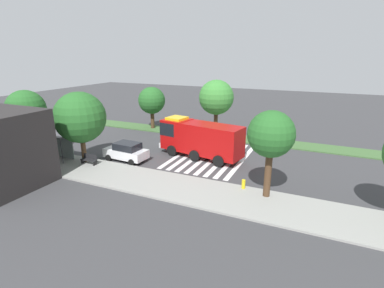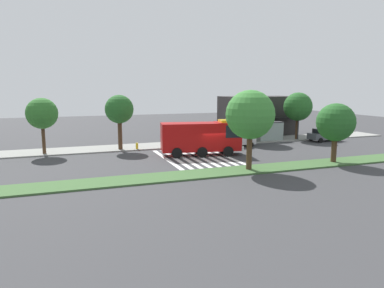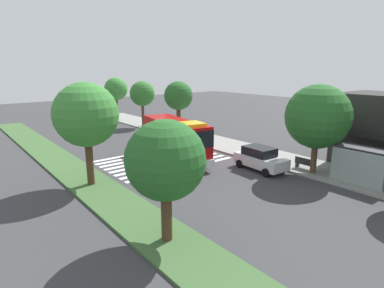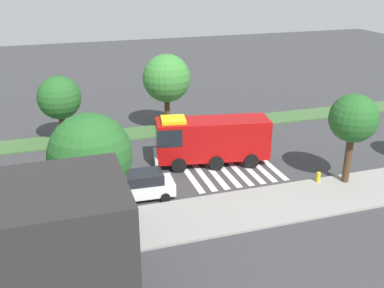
# 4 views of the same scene
# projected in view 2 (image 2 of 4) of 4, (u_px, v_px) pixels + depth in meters

# --- Properties ---
(ground_plane) EXTENTS (120.00, 120.00, 0.00)m
(ground_plane) POSITION_uv_depth(u_px,v_px,m) (212.00, 156.00, 37.39)
(ground_plane) COLOR #38383A
(sidewalk) EXTENTS (60.00, 4.60, 0.14)m
(sidewalk) POSITION_uv_depth(u_px,v_px,m) (187.00, 144.00, 44.84)
(sidewalk) COLOR gray
(sidewalk) RESTS_ON ground_plane
(median_strip) EXTENTS (60.00, 3.00, 0.14)m
(median_strip) POSITION_uv_depth(u_px,v_px,m) (245.00, 170.00, 30.66)
(median_strip) COLOR #3D6033
(median_strip) RESTS_ON ground_plane
(crosswalk) EXTENTS (6.75, 10.32, 0.01)m
(crosswalk) POSITION_uv_depth(u_px,v_px,m) (196.00, 157.00, 36.77)
(crosswalk) COLOR silver
(crosswalk) RESTS_ON ground_plane
(fire_truck) EXTENTS (8.90, 3.93, 3.77)m
(fire_truck) POSITION_uv_depth(u_px,v_px,m) (204.00, 136.00, 37.52)
(fire_truck) COLOR #A50C0C
(fire_truck) RESTS_ON ground_plane
(parked_car_mid) EXTENTS (4.31, 2.30, 1.80)m
(parked_car_mid) POSITION_uv_depth(u_px,v_px,m) (237.00, 139.00, 43.22)
(parked_car_mid) COLOR silver
(parked_car_mid) RESTS_ON ground_plane
(parked_car_east) EXTENTS (4.63, 2.16, 1.71)m
(parked_car_east) POSITION_uv_depth(u_px,v_px,m) (324.00, 135.00, 47.65)
(parked_car_east) COLOR #474C51
(parked_car_east) RESTS_ON ground_plane
(bus_stop_shelter) EXTENTS (3.50, 1.40, 2.46)m
(bus_stop_shelter) POSITION_uv_depth(u_px,v_px,m) (271.00, 127.00, 47.51)
(bus_stop_shelter) COLOR #4C4C51
(bus_stop_shelter) RESTS_ON sidewalk
(bench_near_shelter) EXTENTS (1.60, 0.50, 0.90)m
(bench_near_shelter) POSITION_uv_depth(u_px,v_px,m) (244.00, 138.00, 46.39)
(bench_near_shelter) COLOR black
(bench_near_shelter) RESTS_ON sidewalk
(street_lamp) EXTENTS (0.36, 0.36, 5.39)m
(street_lamp) POSITION_uv_depth(u_px,v_px,m) (299.00, 116.00, 47.94)
(street_lamp) COLOR #2D2D30
(street_lamp) RESTS_ON sidewalk
(storefront_building) EXTENTS (11.00, 6.30, 5.87)m
(storefront_building) POSITION_uv_depth(u_px,v_px,m) (258.00, 116.00, 53.45)
(storefront_building) COLOR #282626
(storefront_building) RESTS_ON ground_plane
(sidewalk_tree_west) EXTENTS (3.29, 3.29, 5.97)m
(sidewalk_tree_west) POSITION_uv_depth(u_px,v_px,m) (42.00, 114.00, 37.32)
(sidewalk_tree_west) COLOR #47301E
(sidewalk_tree_west) RESTS_ON sidewalk
(sidewalk_tree_center) EXTENTS (3.24, 3.24, 6.23)m
(sidewalk_tree_center) POSITION_uv_depth(u_px,v_px,m) (119.00, 110.00, 40.01)
(sidewalk_tree_center) COLOR #47301E
(sidewalk_tree_center) RESTS_ON sidewalk
(sidewalk_tree_east) EXTENTS (4.67, 4.67, 6.60)m
(sidewalk_tree_east) POSITION_uv_depth(u_px,v_px,m) (252.00, 109.00, 45.80)
(sidewalk_tree_east) COLOR #513823
(sidewalk_tree_east) RESTS_ON sidewalk
(sidewalk_tree_far_east) EXTENTS (3.88, 3.88, 6.40)m
(sidewalk_tree_far_east) POSITION_uv_depth(u_px,v_px,m) (298.00, 107.00, 48.15)
(sidewalk_tree_far_east) COLOR #47301E
(sidewalk_tree_far_east) RESTS_ON sidewalk
(median_tree_far_west) EXTENTS (4.21, 4.21, 6.85)m
(median_tree_far_west) POSITION_uv_depth(u_px,v_px,m) (250.00, 115.00, 30.04)
(median_tree_far_west) COLOR #47301E
(median_tree_far_west) RESTS_ON median_strip
(median_tree_west) EXTENTS (3.59, 3.59, 5.59)m
(median_tree_west) POSITION_uv_depth(u_px,v_px,m) (336.00, 123.00, 33.27)
(median_tree_west) COLOR #47301E
(median_tree_west) RESTS_ON median_strip
(fire_hydrant) EXTENTS (0.28, 0.28, 0.70)m
(fire_hydrant) POSITION_uv_depth(u_px,v_px,m) (137.00, 146.00, 40.82)
(fire_hydrant) COLOR gold
(fire_hydrant) RESTS_ON sidewalk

